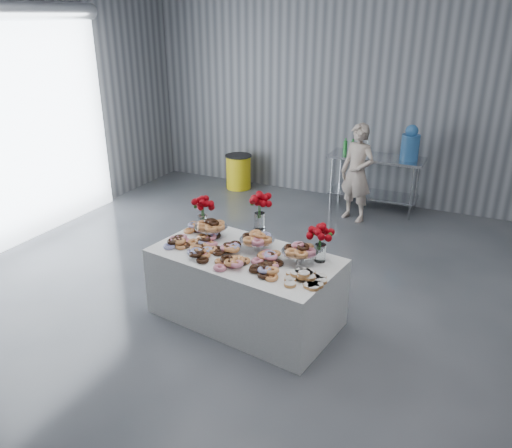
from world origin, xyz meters
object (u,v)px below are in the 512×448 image
Objects in this scene: display_table at (245,287)px; water_jug at (410,144)px; prep_table at (375,173)px; person at (357,173)px; trash_barrel at (239,172)px.

water_jug is (0.94, 3.84, 0.77)m from display_table.
display_table is at bearing -96.51° from prep_table.
person is (0.29, 3.25, 0.38)m from display_table.
prep_table is at bearing 95.62° from person.
display_table is at bearing -74.88° from person.
prep_table is 0.99× the size of person.
person is (-0.15, -0.58, 0.14)m from prep_table.
prep_table is at bearing 0.00° from trash_barrel.
trash_barrel is (-3.02, 0.00, -0.83)m from water_jug.
person reaches higher than prep_table.
water_jug is at bearing 76.27° from display_table.
water_jug reaches higher than trash_barrel.
person reaches higher than display_table.
trash_barrel is at bearing 118.42° from display_table.
water_jug is 0.96m from person.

